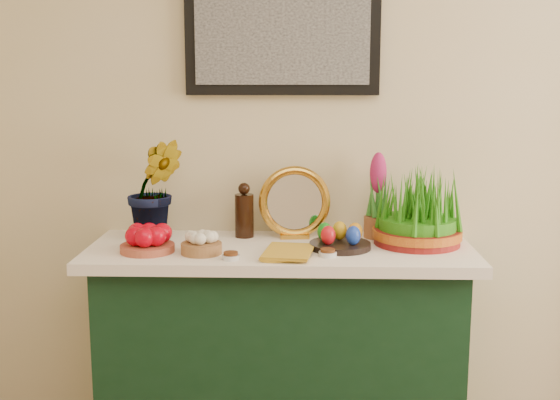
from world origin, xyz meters
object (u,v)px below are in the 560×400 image
at_px(mirror, 295,203).
at_px(book, 265,251).
at_px(sideboard, 280,365).
at_px(hyacinth_green, 155,173).
at_px(wheatgrass_sabzeh, 418,213).

height_order(mirror, book, mirror).
height_order(sideboard, mirror, mirror).
bearing_deg(mirror, book, -110.25).
distance_m(sideboard, mirror, 0.62).
relative_size(sideboard, mirror, 4.64).
bearing_deg(hyacinth_green, wheatgrass_sabzeh, -19.33).
bearing_deg(wheatgrass_sabzeh, hyacinth_green, 176.62).
bearing_deg(wheatgrass_sabzeh, mirror, 167.84).
xyz_separation_m(sideboard, mirror, (0.05, 0.14, 0.60)).
bearing_deg(book, hyacinth_green, 159.57).
bearing_deg(hyacinth_green, book, -44.40).
relative_size(hyacinth_green, wheatgrass_sabzeh, 1.55).
xyz_separation_m(hyacinth_green, wheatgrass_sabzeh, (0.98, -0.06, -0.14)).
distance_m(sideboard, hyacinth_green, 0.87).
relative_size(mirror, book, 1.28).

